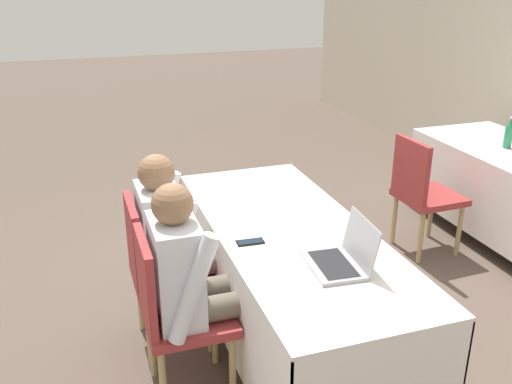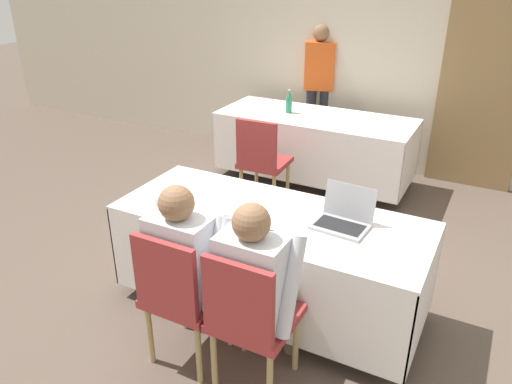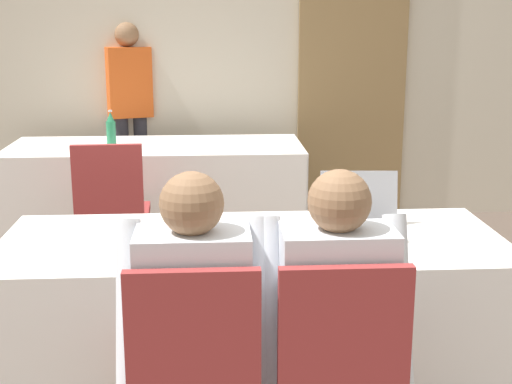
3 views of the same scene
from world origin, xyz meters
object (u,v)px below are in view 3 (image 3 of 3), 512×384
Objects in this scene: chair_far_spare at (111,207)px; person_checkered_shirt at (195,317)px; person_white_shirt at (332,313)px; person_red_shirt at (130,109)px; chair_near_left at (195,376)px; laptop at (361,221)px; chair_near_right at (336,372)px; cell_phone at (280,259)px; water_bottle at (111,130)px.

chair_far_spare is 2.08m from person_checkered_shirt.
person_white_shirt is 3.71m from person_red_shirt.
chair_near_left is 0.19m from person_checkered_shirt.
chair_near_left is 0.58× the size of person_red_shirt.
chair_far_spare is at bearing -106.56° from person_red_shirt.
chair_far_spare is at bearing -74.77° from person_checkered_shirt.
person_checkered_shirt is (-0.69, -0.69, -0.12)m from laptop.
chair_near_right and chair_far_spare have the same top height.
chair_near_left is (-0.31, -0.45, -0.23)m from cell_phone.
chair_near_left is at bearing 12.87° from person_white_shirt.
cell_phone is 0.09× the size of person_red_shirt.
person_red_shirt reaches higher than person_checkered_shirt.
laptop reaches higher than chair_near_left.
laptop is 3.14m from person_red_shirt.
chair_near_left is at bearing 0.00° from chair_near_right.
laptop is 0.51m from cell_phone.
chair_far_spare reaches higher than cell_phone.
person_red_shirt is (-0.58, 3.56, 0.24)m from person_checkered_shirt.
chair_far_spare is (-0.86, 1.66, -0.23)m from cell_phone.
person_red_shirt reaches higher than water_bottle.
person_checkered_shirt is 0.74× the size of person_red_shirt.
person_checkered_shirt reaches higher than chair_near_left.
person_white_shirt is at bearing -68.81° from water_bottle.
person_checkered_shirt is at bearing 0.00° from person_white_shirt.
chair_near_left reaches higher than cell_phone.
laptop reaches higher than chair_near_right.
chair_near_right is 1.00× the size of chair_far_spare.
chair_near_left is 0.49m from person_white_shirt.
water_bottle is at bearing 126.13° from laptop.
chair_near_right is 0.58× the size of person_red_shirt.
water_bottle is 0.74m from person_red_shirt.
water_bottle is 0.28× the size of chair_near_left.
laptop is 2.37× the size of cell_phone.
chair_near_right is at bearing -92.13° from person_red_shirt.
person_checkered_shirt is at bearing -98.66° from person_red_shirt.
cell_phone is 0.13× the size of person_checkered_shirt.
cell_phone is at bearing -67.74° from person_white_shirt.
chair_near_right reaches higher than cell_phone.
chair_near_right is (0.14, -0.45, -0.23)m from cell_phone.
cell_phone is (-0.38, -0.34, -0.04)m from laptop.
chair_near_right is at bearing 113.06° from chair_far_spare.
water_bottle reaches higher than chair_near_right.
chair_near_left is at bearing 90.00° from person_checkered_shirt.
person_red_shirt is (-0.04, 1.55, 0.40)m from chair_far_spare.
chair_near_left is at bearing -98.92° from person_red_shirt.
person_white_shirt is (0.00, 0.10, 0.16)m from chair_near_right.
person_red_shirt is at bearing -80.94° from chair_near_left.
chair_near_right is 3.83m from person_red_shirt.
water_bottle reaches higher than chair_far_spare.
laptop is 0.87m from chair_near_right.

